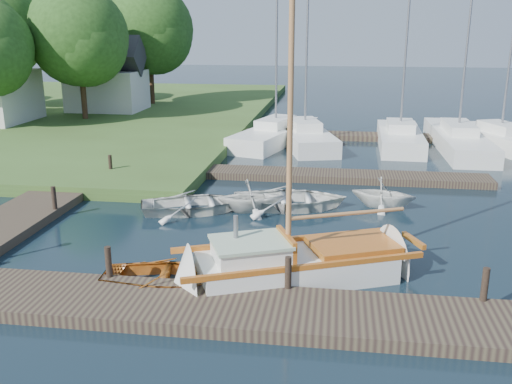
# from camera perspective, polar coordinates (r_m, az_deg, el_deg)

# --- Properties ---
(ground) EXTENTS (160.00, 160.00, 0.00)m
(ground) POSITION_cam_1_polar(r_m,az_deg,el_deg) (18.78, 0.00, -3.52)
(ground) COLOR black
(ground) RESTS_ON ground
(near_dock) EXTENTS (18.00, 2.20, 0.30)m
(near_dock) POSITION_cam_1_polar(r_m,az_deg,el_deg) (13.30, -3.78, -11.57)
(near_dock) COLOR #2F221D
(near_dock) RESTS_ON ground
(left_dock) EXTENTS (2.20, 18.00, 0.30)m
(left_dock) POSITION_cam_1_polar(r_m,az_deg,el_deg) (23.01, -19.37, -0.33)
(left_dock) COLOR #2F221D
(left_dock) RESTS_ON ground
(far_dock) EXTENTS (14.00, 1.60, 0.30)m
(far_dock) POSITION_cam_1_polar(r_m,az_deg,el_deg) (24.79, 6.75, 1.64)
(far_dock) COLOR #2F221D
(far_dock) RESTS_ON ground
(pontoon) EXTENTS (30.00, 1.60, 0.30)m
(pontoon) POSITION_cam_1_polar(r_m,az_deg,el_deg) (34.87, 20.54, 4.97)
(pontoon) COLOR #2F221D
(pontoon) RESTS_ON ground
(mooring_post_1) EXTENTS (0.16, 0.16, 0.80)m
(mooring_post_1) POSITION_cam_1_polar(r_m,az_deg,el_deg) (14.79, -14.54, -6.77)
(mooring_post_1) COLOR black
(mooring_post_1) RESTS_ON near_dock
(mooring_post_2) EXTENTS (0.16, 0.16, 0.80)m
(mooring_post_2) POSITION_cam_1_polar(r_m,az_deg,el_deg) (13.75, 3.24, -8.04)
(mooring_post_2) COLOR black
(mooring_post_2) RESTS_ON near_dock
(mooring_post_3) EXTENTS (0.16, 0.16, 0.80)m
(mooring_post_3) POSITION_cam_1_polar(r_m,az_deg,el_deg) (14.14, 21.92, -8.55)
(mooring_post_3) COLOR black
(mooring_post_3) RESTS_ON near_dock
(mooring_post_4) EXTENTS (0.16, 0.16, 0.80)m
(mooring_post_4) POSITION_cam_1_polar(r_m,az_deg,el_deg) (20.71, -19.55, -0.55)
(mooring_post_4) COLOR black
(mooring_post_4) RESTS_ON left_dock
(mooring_post_5) EXTENTS (0.16, 0.16, 0.80)m
(mooring_post_5) POSITION_cam_1_polar(r_m,az_deg,el_deg) (25.08, -14.36, 2.71)
(mooring_post_5) COLOR black
(mooring_post_5) RESTS_ON left_dock
(sailboat) EXTENTS (7.35, 4.61, 9.83)m
(sailboat) POSITION_cam_1_polar(r_m,az_deg,el_deg) (15.00, 4.54, -7.40)
(sailboat) COLOR white
(sailboat) RESTS_ON ground
(dinghy) EXTENTS (3.61, 2.69, 0.72)m
(dinghy) POSITION_cam_1_polar(r_m,az_deg,el_deg) (14.71, -8.55, -7.99)
(dinghy) COLOR #8D5515
(dinghy) RESTS_ON ground
(tender_a) EXTENTS (4.41, 3.75, 0.77)m
(tender_a) POSITION_cam_1_polar(r_m,az_deg,el_deg) (20.33, -6.17, -0.91)
(tender_a) COLOR white
(tender_a) RESTS_ON ground
(tender_b) EXTENTS (2.83, 2.59, 1.27)m
(tender_b) POSITION_cam_1_polar(r_m,az_deg,el_deg) (20.18, -0.48, -0.21)
(tender_b) COLOR white
(tender_b) RESTS_ON ground
(tender_c) EXTENTS (4.46, 3.46, 0.85)m
(tender_c) POSITION_cam_1_polar(r_m,az_deg,el_deg) (20.64, 3.43, -0.47)
(tender_c) COLOR white
(tender_c) RESTS_ON ground
(tender_d) EXTENTS (2.74, 2.51, 1.22)m
(tender_d) POSITION_cam_1_polar(r_m,az_deg,el_deg) (21.16, 12.64, 0.09)
(tender_d) COLOR white
(tender_d) RESTS_ON ground
(marina_boat_0) EXTENTS (4.49, 8.80, 10.99)m
(marina_boat_0) POSITION_cam_1_polar(r_m,az_deg,el_deg) (32.45, 1.99, 5.97)
(marina_boat_0) COLOR white
(marina_boat_0) RESTS_ON ground
(marina_boat_1) EXTENTS (4.12, 8.08, 9.37)m
(marina_boat_1) POSITION_cam_1_polar(r_m,az_deg,el_deg) (31.86, 4.90, 5.71)
(marina_boat_1) COLOR white
(marina_boat_1) RESTS_ON ground
(marina_boat_2) EXTENTS (2.41, 7.30, 11.96)m
(marina_boat_2) POSITION_cam_1_polar(r_m,az_deg,el_deg) (32.24, 14.18, 5.44)
(marina_boat_2) COLOR white
(marina_boat_2) RESTS_ON ground
(marina_boat_3) EXTENTS (2.25, 9.87, 11.02)m
(marina_boat_3) POSITION_cam_1_polar(r_m,az_deg,el_deg) (32.67, 19.53, 5.10)
(marina_boat_3) COLOR white
(marina_boat_3) RESTS_ON ground
(marina_boat_4) EXTENTS (4.77, 7.66, 9.73)m
(marina_boat_4) POSITION_cam_1_polar(r_m,az_deg,el_deg) (33.37, 23.24, 4.94)
(marina_boat_4) COLOR white
(marina_boat_4) RESTS_ON ground
(house_c) EXTENTS (5.25, 4.00, 5.28)m
(house_c) POSITION_cam_1_polar(r_m,az_deg,el_deg) (42.98, -14.68, 10.69)
(house_c) COLOR silver
(house_c) RESTS_ON shore
(tree_3) EXTENTS (6.41, 6.38, 8.74)m
(tree_3) POSITION_cam_1_polar(r_m,az_deg,el_deg) (39.20, -17.29, 14.75)
(tree_3) COLOR #332114
(tree_3) RESTS_ON shore
(tree_7) EXTENTS (6.83, 6.83, 9.38)m
(tree_7) POSITION_cam_1_polar(r_m,az_deg,el_deg) (45.90, -10.62, 15.79)
(tree_7) COLOR #332114
(tree_7) RESTS_ON shore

